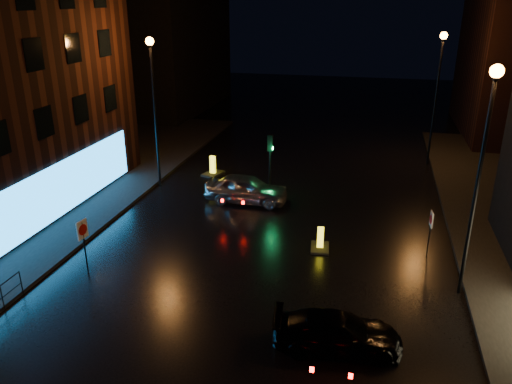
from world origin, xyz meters
TOP-DOWN VIEW (x-y plane):
  - ground at (0.00, 0.00)m, footprint 120.00×120.00m
  - building_far_left at (-16.00, 35.00)m, footprint 8.00×16.00m
  - street_lamp_lfar at (-7.80, 14.00)m, footprint 0.44×0.44m
  - street_lamp_rnear at (7.80, 6.00)m, footprint 0.44×0.44m
  - street_lamp_rfar at (7.80, 22.00)m, footprint 0.44×0.44m
  - traffic_signal at (-1.20, 14.00)m, footprint 1.40×2.40m
  - silver_hatchback at (-2.20, 12.70)m, footprint 4.44×1.83m
  - dark_sedan at (3.62, 1.71)m, footprint 4.18×2.10m
  - bollard_near at (2.31, 8.23)m, footprint 0.91×1.26m
  - bollard_far at (-5.37, 16.51)m, footprint 1.27×1.58m
  - road_sign_left at (-6.50, 3.99)m, footprint 0.14×0.56m
  - road_sign_right at (6.83, 8.76)m, footprint 0.10×0.49m

SIDE VIEW (x-z plane):
  - ground at x=0.00m, z-range 0.00..0.00m
  - bollard_near at x=2.31m, z-range -0.29..0.74m
  - bollard_far at x=-5.37m, z-range -0.34..0.86m
  - traffic_signal at x=-1.20m, z-range -1.22..2.23m
  - dark_sedan at x=3.62m, z-range 0.00..1.17m
  - silver_hatchback at x=-2.20m, z-range 0.00..1.51m
  - road_sign_right at x=6.83m, z-range 0.50..2.51m
  - road_sign_left at x=-6.50m, z-range 0.57..2.87m
  - street_lamp_lfar at x=-7.80m, z-range 1.38..9.75m
  - street_lamp_rnear at x=7.80m, z-range 1.38..9.75m
  - street_lamp_rfar at x=7.80m, z-range 1.38..9.75m
  - building_far_left at x=-16.00m, z-range 0.00..14.00m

